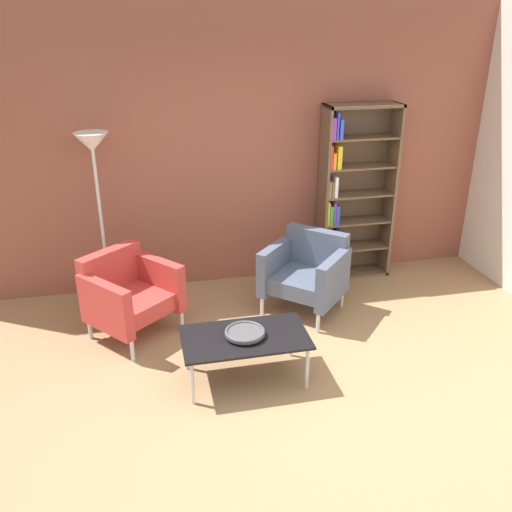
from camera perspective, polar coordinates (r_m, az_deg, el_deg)
ground_plane at (r=4.18m, az=4.02°, el=-16.56°), size 8.32×8.32×0.00m
brick_back_panel at (r=5.72m, az=-2.52°, el=11.14°), size 6.40×0.12×2.90m
bookshelf_tall at (r=6.00m, az=9.82°, el=6.31°), size 0.80×0.30×1.90m
coffee_table_low at (r=4.34m, az=-1.17°, el=-8.77°), size 1.00×0.56×0.40m
decorative_bowl at (r=4.30m, az=-1.18°, el=-8.03°), size 0.32×0.32×0.05m
armchair_spare_guest at (r=5.35m, az=5.34°, el=-1.62°), size 0.95×0.95×0.78m
armchair_near_window at (r=5.05m, az=-13.26°, el=-3.80°), size 0.95×0.94×0.78m
floor_lamp_torchiere at (r=5.35m, az=-16.64°, el=9.27°), size 0.32×0.32×1.74m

